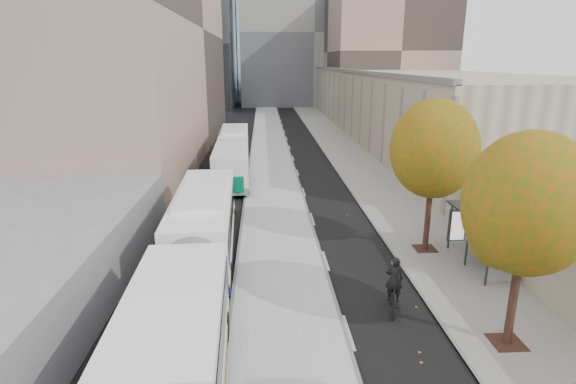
{
  "coord_description": "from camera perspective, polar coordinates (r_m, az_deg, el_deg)",
  "views": [
    {
      "loc": [
        -4.58,
        -7.83,
        9.29
      ],
      "look_at": [
        -3.29,
        15.46,
        2.5
      ],
      "focal_mm": 28.0,
      "sensor_mm": 36.0,
      "label": 1
    }
  ],
  "objects": [
    {
      "name": "sidewalk",
      "position": [
        44.67,
        8.16,
        4.11
      ],
      "size": [
        4.75,
        150.0,
        0.08
      ],
      "primitive_type": "cube",
      "color": "gray",
      "rests_on": "ground"
    },
    {
      "name": "distant_car",
      "position": [
        54.95,
        -6.71,
        7.15
      ],
      "size": [
        3.03,
        4.57,
        1.45
      ],
      "primitive_type": "imported",
      "rotation": [
        0.0,
        0.0,
        -0.34
      ],
      "color": "#BBBBBB",
      "rests_on": "ground"
    },
    {
      "name": "bus_platform",
      "position": [
        43.81,
        -2.18,
        4.08
      ],
      "size": [
        4.25,
        150.0,
        0.15
      ],
      "primitive_type": "cube",
      "color": "#ADADAD",
      "rests_on": "ground"
    },
    {
      "name": "tree_b",
      "position": [
        15.8,
        28.19,
        -1.37
      ],
      "size": [
        4.0,
        4.0,
        6.97
      ],
      "color": "black",
      "rests_on": "sidewalk"
    },
    {
      "name": "bus_near",
      "position": [
        18.77,
        -11.61,
        -7.97
      ],
      "size": [
        3.47,
        18.74,
        3.11
      ],
      "rotation": [
        0.0,
        0.0,
        0.04
      ],
      "color": "white",
      "rests_on": "ground"
    },
    {
      "name": "building_midrise",
      "position": [
        52.11,
        -24.61,
        18.38
      ],
      "size": [
        24.0,
        46.0,
        25.0
      ],
      "primitive_type": "cube",
      "color": "tan",
      "rests_on": "ground"
    },
    {
      "name": "bus_far",
      "position": [
        39.75,
        -6.95,
        5.01
      ],
      "size": [
        3.24,
        18.04,
        2.99
      ],
      "rotation": [
        0.0,
        0.0,
        0.03
      ],
      "color": "white",
      "rests_on": "ground"
    },
    {
      "name": "building_tan",
      "position": [
        74.77,
        12.69,
        11.79
      ],
      "size": [
        18.0,
        92.0,
        8.0
      ],
      "primitive_type": "cube",
      "color": "gray",
      "rests_on": "ground"
    },
    {
      "name": "cyclist",
      "position": [
        17.94,
        13.21,
        -12.28
      ],
      "size": [
        0.91,
        1.87,
        2.31
      ],
      "rotation": [
        0.0,
        0.0,
        -0.23
      ],
      "color": "black",
      "rests_on": "ground"
    },
    {
      "name": "bus_shelter",
      "position": [
        22.56,
        24.16,
        -3.6
      ],
      "size": [
        1.9,
        4.4,
        2.53
      ],
      "color": "#383A3F",
      "rests_on": "sidewalk"
    },
    {
      "name": "building_far_block",
      "position": [
        104.52,
        2.8,
        19.34
      ],
      "size": [
        30.0,
        18.0,
        30.0
      ],
      "primitive_type": "cube",
      "color": "gray",
      "rests_on": "ground"
    },
    {
      "name": "tree_c",
      "position": [
        22.74,
        18.05,
        5.2
      ],
      "size": [
        4.2,
        4.2,
        7.28
      ],
      "color": "black",
      "rests_on": "sidewalk"
    }
  ]
}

